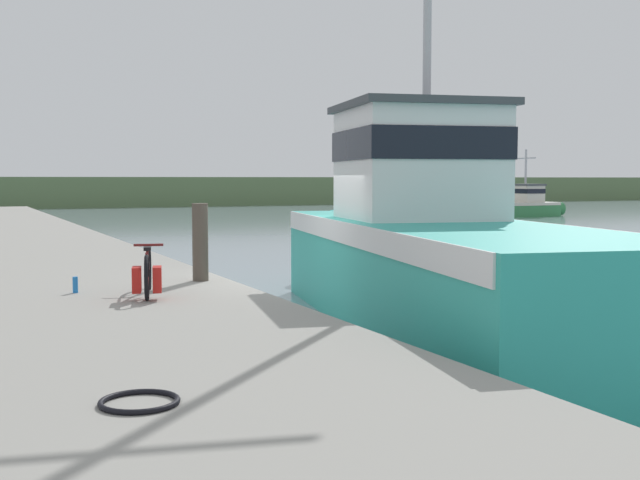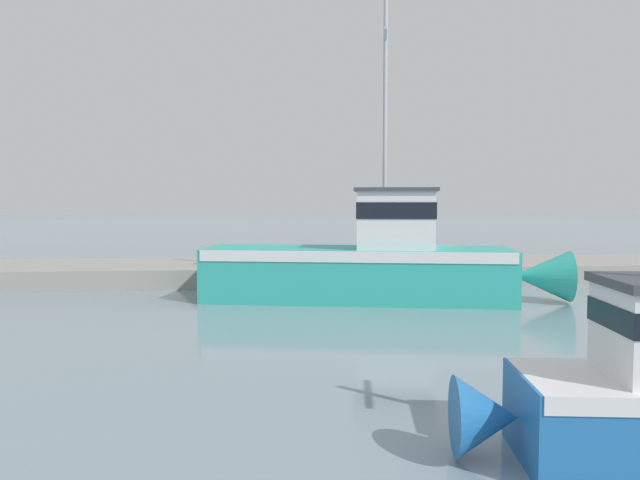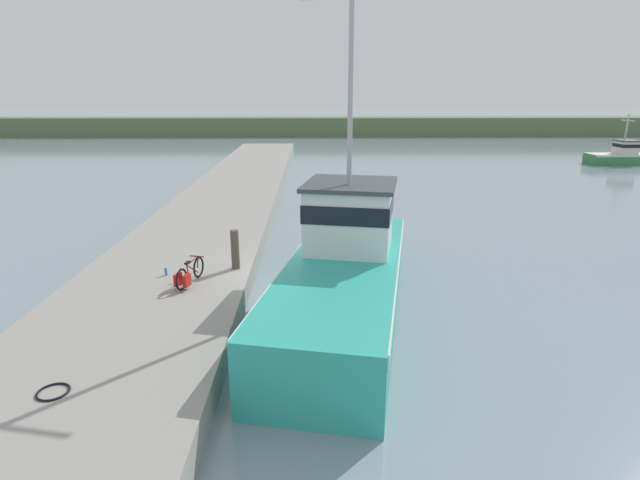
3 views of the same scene
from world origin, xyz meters
name	(u,v)px [view 2 (image 2 of 3)]	position (x,y,z in m)	size (l,w,h in m)	color
ground_plane	(402,291)	(0.00, 0.00, 0.00)	(320.00, 320.00, 0.00)	gray
dock_pier	(383,270)	(-3.64, 0.00, 0.37)	(5.43, 80.00, 0.74)	gray
fishing_boat_main	(375,261)	(2.04, -1.41, 1.32)	(4.98, 12.15, 10.20)	teal
bicycle_touring	(359,256)	(-2.62, -1.20, 1.07)	(0.69, 1.68, 0.72)	black
mooring_post	(400,250)	(-1.42, 0.24, 1.39)	(0.26, 0.26, 1.29)	#51473D
hose_coil	(225,262)	(-3.91, -6.68, 0.77)	(0.61, 0.61, 0.04)	black
water_bottle_on_curb	(375,259)	(-3.52, -0.36, 0.87)	(0.08, 0.08, 0.24)	blue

